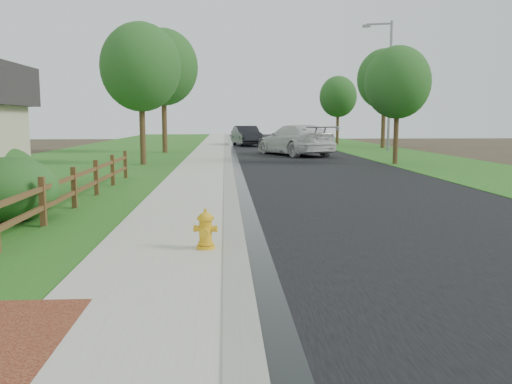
{
  "coord_description": "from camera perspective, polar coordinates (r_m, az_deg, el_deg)",
  "views": [
    {
      "loc": [
        0.24,
        -6.29,
        2.28
      ],
      "look_at": [
        0.9,
        5.19,
        0.75
      ],
      "focal_mm": 38.0,
      "sensor_mm": 36.0,
      "label": 1
    }
  ],
  "objects": [
    {
      "name": "white_suv",
      "position": [
        35.12,
        4.13,
        5.49
      ],
      "size": [
        5.06,
        7.28,
        1.96
      ],
      "primitive_type": "imported",
      "rotation": [
        0.0,
        0.0,
        3.52
      ],
      "color": "silver",
      "rests_on": "road"
    },
    {
      "name": "tree_mid_right",
      "position": [
        45.18,
        13.39,
        11.47
      ],
      "size": [
        4.36,
        4.36,
        7.91
      ],
      "color": "#3B2418",
      "rests_on": "ground"
    },
    {
      "name": "streetlight",
      "position": [
        40.4,
        13.67,
        11.54
      ],
      "size": [
        2.08,
        0.79,
        9.19
      ],
      "color": "gray",
      "rests_on": "ground"
    },
    {
      "name": "fire_hydrant",
      "position": [
        9.27,
        -5.34,
        -4.05
      ],
      "size": [
        0.45,
        0.36,
        0.69
      ],
      "color": "gold",
      "rests_on": "sidewalk"
    },
    {
      "name": "tree_near_right",
      "position": [
        28.82,
        14.69,
        11.08
      ],
      "size": [
        3.33,
        3.33,
        6.0
      ],
      "color": "#3B2418",
      "rests_on": "ground"
    },
    {
      "name": "dark_car_mid",
      "position": [
        45.42,
        4.5,
        5.71
      ],
      "size": [
        3.23,
        4.93,
        1.56
      ],
      "primitive_type": "imported",
      "rotation": [
        0.0,
        0.0,
        2.81
      ],
      "color": "black",
      "rests_on": "road"
    },
    {
      "name": "tree_far_right",
      "position": [
        50.46,
        8.64,
        9.88
      ],
      "size": [
        3.39,
        3.39,
        6.25
      ],
      "color": "#3B2418",
      "rests_on": "ground"
    },
    {
      "name": "road",
      "position": [
        41.58,
        2.74,
        4.46
      ],
      "size": [
        8.0,
        90.0,
        0.02
      ],
      "primitive_type": "cube",
      "color": "black",
      "rests_on": "ground"
    },
    {
      "name": "tree_near_left",
      "position": [
        28.15,
        -12.03,
        12.71
      ],
      "size": [
        4.0,
        4.0,
        7.08
      ],
      "color": "#3B2418",
      "rests_on": "ground"
    },
    {
      "name": "dark_car_far",
      "position": [
        48.13,
        -1.0,
        5.94
      ],
      "size": [
        2.75,
        5.54,
        1.75
      ],
      "primitive_type": "imported",
      "rotation": [
        0.0,
        0.0,
        0.18
      ],
      "color": "black",
      "rests_on": "road"
    },
    {
      "name": "verge_far",
      "position": [
        42.86,
        11.98,
        4.41
      ],
      "size": [
        6.0,
        90.0,
        0.04
      ],
      "primitive_type": "cube",
      "color": "#1A5A19",
      "rests_on": "ground"
    },
    {
      "name": "tree_mid_left",
      "position": [
        38.22,
        -9.74,
        12.8
      ],
      "size": [
        4.71,
        4.71,
        8.43
      ],
      "color": "#3B2418",
      "rests_on": "ground"
    },
    {
      "name": "curb",
      "position": [
        41.35,
        -3.08,
        4.51
      ],
      "size": [
        0.4,
        90.0,
        0.12
      ],
      "primitive_type": "cube",
      "color": "gray",
      "rests_on": "ground"
    },
    {
      "name": "wet_gutter",
      "position": [
        41.36,
        -2.59,
        4.46
      ],
      "size": [
        0.5,
        90.0,
        0.0
      ],
      "primitive_type": "cube",
      "color": "black",
      "rests_on": "road"
    },
    {
      "name": "grass_strip",
      "position": [
        41.47,
        -7.52,
        4.42
      ],
      "size": [
        1.6,
        90.0,
        0.06
      ],
      "primitive_type": "cube",
      "color": "#1A5A19",
      "rests_on": "ground"
    },
    {
      "name": "ranch_fence",
      "position": [
        13.36,
        -19.96,
        -0.01
      ],
      "size": [
        0.12,
        16.92,
        1.1
      ],
      "color": "#462D17",
      "rests_on": "ground"
    },
    {
      "name": "shrub_b",
      "position": [
        13.27,
        -24.48,
        0.23
      ],
      "size": [
        2.26,
        2.26,
        1.47
      ],
      "primitive_type": "ellipsoid",
      "rotation": [
        0.0,
        0.0,
        0.07
      ],
      "color": "#224E1B",
      "rests_on": "ground"
    },
    {
      "name": "ground",
      "position": [
        6.7,
        -5.26,
        -12.35
      ],
      "size": [
        120.0,
        120.0,
        0.0
      ],
      "primitive_type": "plane",
      "color": "#332B1C"
    },
    {
      "name": "sidewalk",
      "position": [
        41.37,
        -4.88,
        4.48
      ],
      "size": [
        2.2,
        90.0,
        0.1
      ],
      "primitive_type": "cube",
      "color": "#AFAA98",
      "rests_on": "ground"
    },
    {
      "name": "lawn_near",
      "position": [
        42.17,
        -14.6,
        4.28
      ],
      "size": [
        9.0,
        90.0,
        0.04
      ],
      "primitive_type": "cube",
      "color": "#1A5A19",
      "rests_on": "ground"
    }
  ]
}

